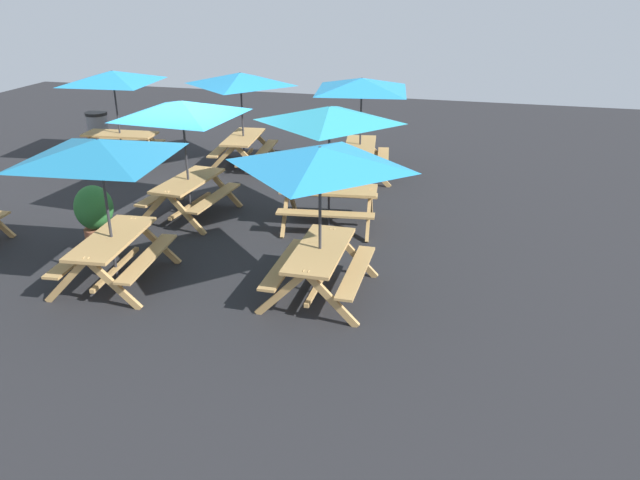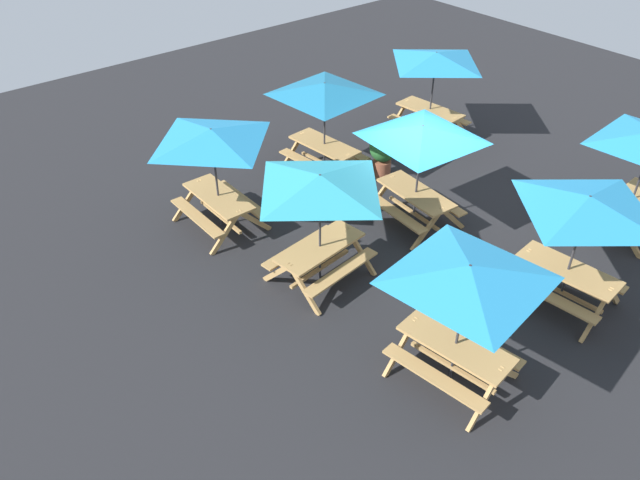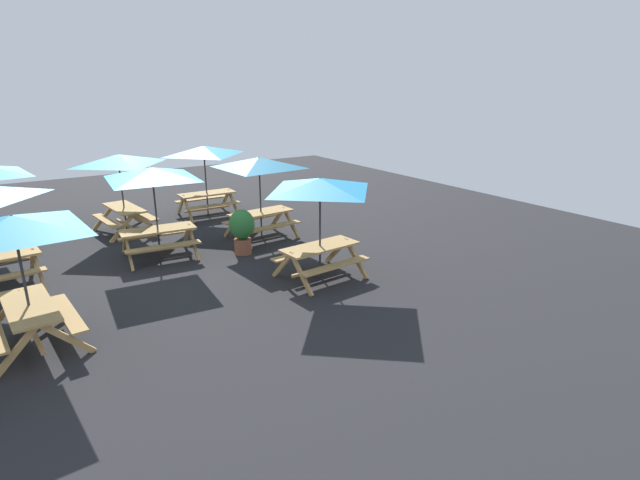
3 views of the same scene
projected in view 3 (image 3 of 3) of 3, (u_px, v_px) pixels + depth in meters
name	position (u px, v px, depth m)	size (l,w,h in m)	color
ground_plane	(152.00, 260.00, 12.49)	(26.58, 26.58, 0.00)	#232326
picnic_table_0	(320.00, 192.00, 10.79)	(2.17, 2.17, 2.34)	tan
picnic_table_1	(204.00, 156.00, 16.06)	(2.00, 2.00, 2.34)	tan
picnic_table_2	(119.00, 165.00, 14.22)	(2.22, 2.22, 2.34)	tan
picnic_table_3	(259.00, 169.00, 13.69)	(2.82, 2.82, 2.34)	tan
picnic_table_4	(153.00, 180.00, 12.09)	(2.82, 2.82, 2.34)	tan
picnic_table_5	(15.00, 234.00, 7.85)	(2.82, 2.82, 2.34)	tan
potted_plant_0	(242.00, 229.00, 12.78)	(0.65, 0.65, 1.17)	#935138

